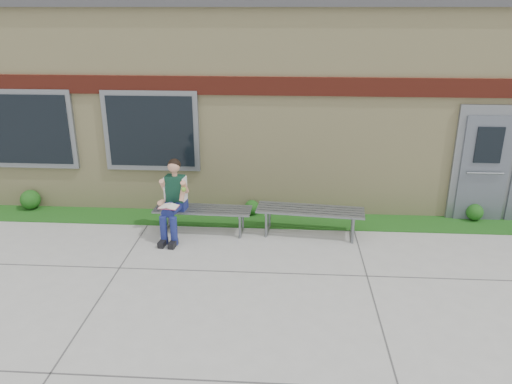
{
  "coord_description": "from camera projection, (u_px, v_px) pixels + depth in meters",
  "views": [
    {
      "loc": [
        -0.31,
        -6.53,
        4.0
      ],
      "look_at": [
        -0.84,
        1.7,
        0.93
      ],
      "focal_mm": 35.0,
      "sensor_mm": 36.0,
      "label": 1
    }
  ],
  "objects": [
    {
      "name": "shrub_west",
      "position": [
        30.0,
        200.0,
        10.41
      ],
      "size": [
        0.41,
        0.41,
        0.41
      ],
      "primitive_type": "sphere",
      "color": "#205216",
      "rests_on": "grass_strip"
    },
    {
      "name": "bench_right",
      "position": [
        310.0,
        215.0,
        9.21
      ],
      "size": [
        2.01,
        0.74,
        0.51
      ],
      "rotation": [
        0.0,
        0.0,
        -0.1
      ],
      "color": "slate",
      "rests_on": "ground"
    },
    {
      "name": "ground",
      "position": [
        305.0,
        291.0,
        7.48
      ],
      "size": [
        80.0,
        80.0,
        0.0
      ],
      "primitive_type": "plane",
      "color": "#9E9E99",
      "rests_on": "ground"
    },
    {
      "name": "bench_left",
      "position": [
        203.0,
        214.0,
        9.34
      ],
      "size": [
        1.83,
        0.57,
        0.47
      ],
      "rotation": [
        0.0,
        0.0,
        -0.04
      ],
      "color": "slate",
      "rests_on": "ground"
    },
    {
      "name": "girl",
      "position": [
        173.0,
        198.0,
        9.03
      ],
      "size": [
        0.53,
        0.91,
        1.45
      ],
      "rotation": [
        0.0,
        0.0,
        -0.13
      ],
      "color": "navy",
      "rests_on": "ground"
    },
    {
      "name": "grass_strip",
      "position": [
        301.0,
        221.0,
        9.91
      ],
      "size": [
        16.0,
        0.8,
        0.02
      ],
      "primitive_type": "cube",
      "color": "#205216",
      "rests_on": "ground"
    },
    {
      "name": "school_building",
      "position": [
        301.0,
        89.0,
        12.35
      ],
      "size": [
        16.2,
        6.22,
        4.2
      ],
      "color": "beige",
      "rests_on": "ground"
    },
    {
      "name": "shrub_east",
      "position": [
        475.0,
        212.0,
        9.87
      ],
      "size": [
        0.33,
        0.33,
        0.33
      ],
      "primitive_type": "sphere",
      "color": "#205216",
      "rests_on": "grass_strip"
    },
    {
      "name": "shrub_mid",
      "position": [
        252.0,
        207.0,
        10.15
      ],
      "size": [
        0.3,
        0.3,
        0.3
      ],
      "primitive_type": "sphere",
      "color": "#205216",
      "rests_on": "grass_strip"
    }
  ]
}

